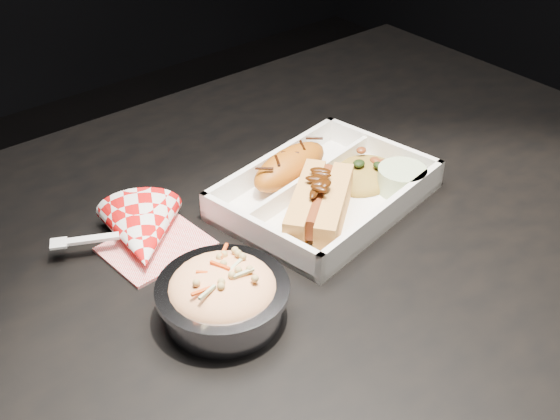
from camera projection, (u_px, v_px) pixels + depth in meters
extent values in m
cube|color=black|center=(275.00, 252.00, 0.81)|extent=(1.20, 0.80, 0.03)
cylinder|color=black|center=(372.00, 208.00, 1.53)|extent=(0.05, 0.05, 0.72)
cube|color=white|center=(325.00, 200.00, 0.86)|extent=(0.28, 0.22, 0.01)
cube|color=white|center=(273.00, 166.00, 0.90)|extent=(0.25, 0.05, 0.04)
cube|color=white|center=(385.00, 217.00, 0.81)|extent=(0.25, 0.05, 0.04)
cube|color=white|center=(259.00, 236.00, 0.78)|extent=(0.04, 0.18, 0.04)
cube|color=white|center=(382.00, 152.00, 0.93)|extent=(0.04, 0.18, 0.04)
cube|color=white|center=(310.00, 184.00, 0.87)|extent=(0.23, 0.05, 0.03)
ellipsoid|color=#B35B11|center=(290.00, 166.00, 0.88)|extent=(0.13, 0.07, 0.04)
cube|color=#E9A34F|center=(334.00, 209.00, 0.80)|extent=(0.12, 0.10, 0.04)
cube|color=#E9A34F|center=(305.00, 205.00, 0.81)|extent=(0.12, 0.10, 0.04)
cylinder|color=brown|center=(320.00, 201.00, 0.80)|extent=(0.11, 0.09, 0.03)
ellipsoid|color=#AB8731|center=(364.00, 168.00, 0.88)|extent=(0.11, 0.10, 0.03)
cylinder|color=#B6CE9B|center=(402.00, 179.00, 0.86)|extent=(0.06, 0.06, 0.03)
cylinder|color=silver|center=(223.00, 303.00, 0.69)|extent=(0.12, 0.12, 0.04)
cylinder|color=silver|center=(222.00, 288.00, 0.68)|extent=(0.13, 0.13, 0.01)
ellipsoid|color=#F6E5AD|center=(222.00, 288.00, 0.68)|extent=(0.11, 0.11, 0.04)
cube|color=red|center=(156.00, 247.00, 0.79)|extent=(0.12, 0.10, 0.00)
cone|color=red|center=(142.00, 235.00, 0.78)|extent=(0.14, 0.14, 0.10)
cube|color=white|center=(91.00, 239.00, 0.77)|extent=(0.06, 0.04, 0.00)
cube|color=white|center=(59.00, 243.00, 0.76)|extent=(0.02, 0.02, 0.00)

